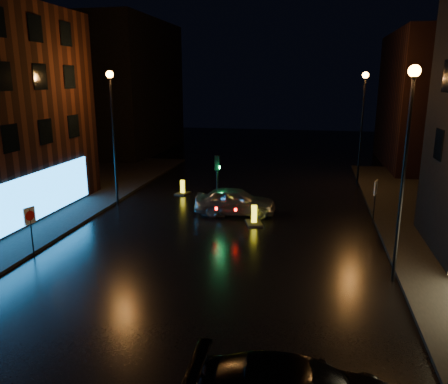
{
  "coord_description": "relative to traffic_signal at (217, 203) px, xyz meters",
  "views": [
    {
      "loc": [
        4.33,
        -11.22,
        7.85
      ],
      "look_at": [
        0.44,
        7.95,
        2.8
      ],
      "focal_mm": 35.0,
      "sensor_mm": 36.0,
      "label": 1
    }
  ],
  "objects": [
    {
      "name": "building_far_right",
      "position": [
        16.2,
        18.0,
        5.5
      ],
      "size": [
        8.0,
        14.0,
        12.0
      ],
      "primitive_type": "cube",
      "color": "black",
      "rests_on": "ground"
    },
    {
      "name": "bollard_near",
      "position": [
        2.56,
        -2.11,
        -0.27
      ],
      "size": [
        1.15,
        1.42,
        1.08
      ],
      "rotation": [
        0.0,
        0.0,
        0.3
      ],
      "color": "black",
      "rests_on": "ground"
    },
    {
      "name": "road_sign_right",
      "position": [
        9.1,
        -0.71,
        1.36
      ],
      "size": [
        0.25,
        0.59,
        2.49
      ],
      "rotation": [
        0.0,
        0.0,
        2.81
      ],
      "color": "black",
      "rests_on": "ground"
    },
    {
      "name": "street_lamp_lfar",
      "position": [
        -6.6,
        -0.0,
        5.06
      ],
      "size": [
        0.44,
        0.44,
        8.37
      ],
      "color": "black",
      "rests_on": "ground"
    },
    {
      "name": "traffic_signal",
      "position": [
        0.0,
        0.0,
        0.0
      ],
      "size": [
        1.4,
        2.4,
        3.45
      ],
      "color": "black",
      "rests_on": "ground"
    },
    {
      "name": "street_lamp_rfar",
      "position": [
        9.0,
        8.0,
        5.06
      ],
      "size": [
        0.44,
        0.44,
        8.37
      ],
      "color": "black",
      "rests_on": "ground"
    },
    {
      "name": "silver_hatchback",
      "position": [
        1.21,
        -0.53,
        0.31
      ],
      "size": [
        4.95,
        2.36,
        1.63
      ],
      "primitive_type": "imported",
      "rotation": [
        0.0,
        0.0,
        1.66
      ],
      "color": "#AAACB2",
      "rests_on": "ground"
    },
    {
      "name": "road_sign_left",
      "position": [
        -6.7,
        -8.71,
        1.25
      ],
      "size": [
        0.22,
        0.55,
        2.33
      ],
      "rotation": [
        0.0,
        0.0,
        -0.32
      ],
      "color": "black",
      "rests_on": "ground"
    },
    {
      "name": "street_lamp_rnear",
      "position": [
        9.0,
        -8.0,
        5.06
      ],
      "size": [
        0.44,
        0.44,
        8.37
      ],
      "color": "black",
      "rests_on": "ground"
    },
    {
      "name": "bollard_far",
      "position": [
        -3.26,
        3.44,
        -0.28
      ],
      "size": [
        0.99,
        1.28,
        1.0
      ],
      "rotation": [
        0.0,
        0.0,
        -0.23
      ],
      "color": "black",
      "rests_on": "ground"
    },
    {
      "name": "building_far_left",
      "position": [
        -14.8,
        21.0,
        6.5
      ],
      "size": [
        8.0,
        16.0,
        14.0
      ],
      "primitive_type": "cube",
      "color": "black",
      "rests_on": "ground"
    },
    {
      "name": "ground",
      "position": [
        1.2,
        -14.0,
        -0.5
      ],
      "size": [
        120.0,
        120.0,
        0.0
      ],
      "primitive_type": "plane",
      "color": "black",
      "rests_on": "ground"
    }
  ]
}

